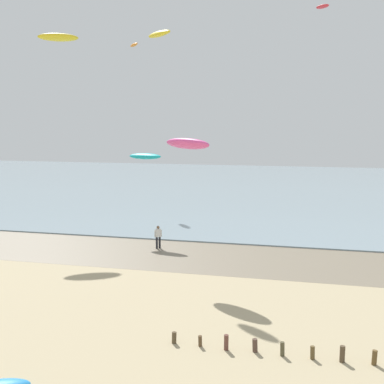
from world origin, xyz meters
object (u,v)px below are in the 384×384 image
object	(u,v)px
kite_aloft_9	(58,37)
kite_aloft_10	(134,45)
kite_aloft_0	(145,156)
kite_aloft_11	(159,34)
kite_aloft_3	(323,7)
person_mid_beach	(158,236)
kite_aloft_8	(187,144)

from	to	relation	value
kite_aloft_9	kite_aloft_10	size ratio (longest dim) A/B	1.58
kite_aloft_0	kite_aloft_11	distance (m)	10.29
kite_aloft_10	kite_aloft_3	bearing A→B (deg)	-123.37
person_mid_beach	kite_aloft_11	distance (m)	14.42
kite_aloft_9	kite_aloft_10	bearing A→B (deg)	-120.39
kite_aloft_9	kite_aloft_10	world-z (taller)	kite_aloft_10
kite_aloft_0	kite_aloft_3	xyz separation A→B (m)	(13.96, 19.27, 15.25)
kite_aloft_0	kite_aloft_8	distance (m)	10.36
kite_aloft_10	kite_aloft_11	world-z (taller)	kite_aloft_10
person_mid_beach	kite_aloft_10	size ratio (longest dim) A/B	0.78
person_mid_beach	kite_aloft_11	xyz separation A→B (m)	(0.46, -0.76, 14.39)
kite_aloft_0	kite_aloft_9	distance (m)	13.42
kite_aloft_3	kite_aloft_11	xyz separation A→B (m)	(-11.21, -23.97, -6.51)
kite_aloft_3	kite_aloft_9	size ratio (longest dim) A/B	0.52
kite_aloft_0	kite_aloft_10	xyz separation A→B (m)	(-7.54, 18.59, 11.87)
kite_aloft_11	kite_aloft_0	bearing A→B (deg)	159.55
kite_aloft_0	kite_aloft_10	distance (m)	23.31
kite_aloft_3	kite_aloft_9	xyz separation A→B (m)	(-22.53, -17.06, -5.16)
kite_aloft_0	kite_aloft_11	world-z (taller)	kite_aloft_11
kite_aloft_10	kite_aloft_8	bearing A→B (deg)	170.79
kite_aloft_3	kite_aloft_0	bearing A→B (deg)	98.60
person_mid_beach	kite_aloft_8	world-z (taller)	kite_aloft_8
kite_aloft_8	kite_aloft_11	xyz separation A→B (m)	(-2.93, 3.84, 7.31)
kite_aloft_10	kite_aloft_11	bearing A→B (deg)	168.65
kite_aloft_11	kite_aloft_9	bearing A→B (deg)	-172.17
kite_aloft_3	kite_aloft_8	distance (m)	32.14
person_mid_beach	kite_aloft_9	distance (m)	20.10
kite_aloft_9	kite_aloft_10	xyz separation A→B (m)	(1.04, 16.37, 1.78)
kite_aloft_0	kite_aloft_8	size ratio (longest dim) A/B	0.81
kite_aloft_10	kite_aloft_0	bearing A→B (deg)	166.89
kite_aloft_3	kite_aloft_8	world-z (taller)	kite_aloft_3
kite_aloft_8	kite_aloft_11	size ratio (longest dim) A/B	1.45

